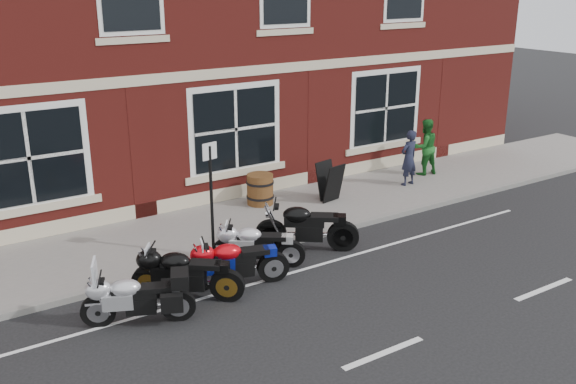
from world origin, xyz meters
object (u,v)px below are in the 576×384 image
moto_sport_silver (256,243)px  moto_sport_black (185,272)px  moto_touring_silver (134,296)px  moto_sport_red (235,261)px  a_board_sign (330,182)px  pedestrian_right (425,147)px  parking_sign (211,192)px  pedestrian_left (409,158)px  barrel_planter (260,189)px  moto_naked_black (305,224)px

moto_sport_silver → moto_sport_black: bearing=142.4°
moto_touring_silver → moto_sport_red: size_ratio=0.91×
moto_touring_silver → a_board_sign: 7.05m
pedestrian_right → parking_sign: (-7.82, -1.89, 0.58)m
pedestrian_left → a_board_sign: (-2.61, 0.12, -0.27)m
moto_sport_silver → barrel_planter: (1.82, 2.92, 0.02)m
pedestrian_right → a_board_sign: pedestrian_right is taller
moto_naked_black → parking_sign: bearing=111.5°
a_board_sign → parking_sign: parking_sign is taller
pedestrian_right → parking_sign: size_ratio=0.68×
moto_sport_silver → barrel_planter: size_ratio=2.07×
a_board_sign → moto_sport_red: bearing=-158.9°
moto_sport_red → parking_sign: (0.16, 1.22, 0.99)m
pedestrian_right → moto_sport_silver: bearing=28.4°
pedestrian_right → pedestrian_left: bearing=33.4°
barrel_planter → moto_sport_red: bearing=-127.1°
moto_naked_black → pedestrian_right: (5.89, 2.42, 0.36)m
moto_sport_silver → pedestrian_left: (6.08, 2.06, 0.40)m
moto_touring_silver → moto_naked_black: bearing=-52.2°
moto_naked_black → barrel_planter: bearing=25.7°
moto_sport_red → moto_naked_black: moto_naked_black is taller
moto_sport_red → pedestrian_right: pedestrian_right is taller
moto_sport_black → parking_sign: size_ratio=0.71×
moto_sport_red → a_board_sign: size_ratio=1.96×
moto_naked_black → barrel_planter: (0.53, 2.78, -0.07)m
moto_sport_black → moto_sport_red: bearing=-52.5°
moto_sport_silver → barrel_planter: bearing=4.2°
moto_naked_black → barrel_planter: moto_naked_black is taller
pedestrian_left → barrel_planter: 4.36m
pedestrian_left → parking_sign: size_ratio=0.64×
moto_sport_black → pedestrian_left: pedestrian_left is taller
parking_sign → moto_sport_silver: bearing=-58.1°
moto_sport_black → moto_naked_black: 3.16m
moto_touring_silver → barrel_planter: bearing=-27.0°
parking_sign → pedestrian_right: bearing=1.6°
moto_naked_black → pedestrian_left: (4.79, 1.91, 0.32)m
pedestrian_right → moto_naked_black: bearing=31.0°
pedestrian_right → a_board_sign: bearing=14.7°
moto_sport_silver → parking_sign: bearing=80.0°
a_board_sign → pedestrian_right: bearing=-5.5°
pedestrian_right → moto_sport_black: bearing=27.7°
moto_naked_black → moto_touring_silver: bearing=140.1°
moto_sport_black → moto_naked_black: moto_naked_black is taller
pedestrian_right → barrel_planter: (-5.36, 0.36, -0.43)m
moto_sport_red → moto_naked_black: size_ratio=1.05×
a_board_sign → barrel_planter: (-1.65, 0.75, -0.11)m
moto_sport_silver → parking_sign: size_ratio=0.67×
barrel_planter → moto_sport_silver: bearing=-121.9°
moto_sport_red → pedestrian_left: 7.37m
moto_sport_red → parking_sign: bearing=9.8°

